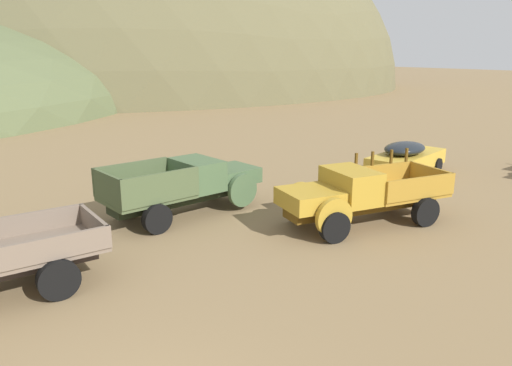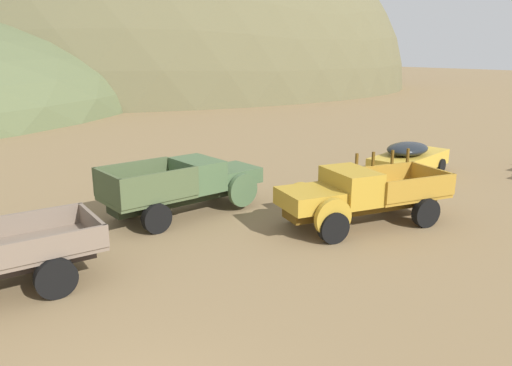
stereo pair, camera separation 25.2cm
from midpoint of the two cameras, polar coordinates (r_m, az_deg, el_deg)
hill_distant at (r=77.15m, az=-10.46°, el=10.57°), size 80.87×56.07×54.87m
truck_weathered_green at (r=17.37m, az=-6.95°, el=-0.11°), size 5.94×3.13×1.91m
truck_mustard at (r=16.19m, az=11.59°, el=-1.53°), size 5.89×2.80×2.16m
car_faded_yellow at (r=23.77m, az=17.82°, el=2.84°), size 5.21×3.24×1.57m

